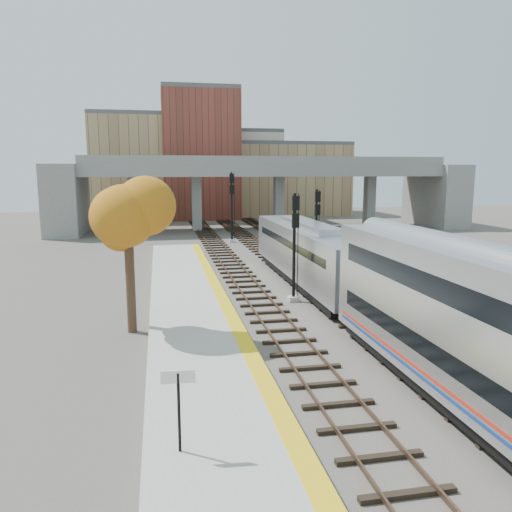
{
  "coord_description": "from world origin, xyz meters",
  "views": [
    {
      "loc": [
        -8.85,
        -20.38,
        7.74
      ],
      "look_at": [
        -3.01,
        9.57,
        2.5
      ],
      "focal_mm": 35.0,
      "sensor_mm": 36.0,
      "label": 1
    }
  ],
  "objects": [
    {
      "name": "ground",
      "position": [
        0.0,
        0.0,
        0.0
      ],
      "size": [
        160.0,
        160.0,
        0.0
      ],
      "primitive_type": "plane",
      "color": "#47423D",
      "rests_on": "ground"
    },
    {
      "name": "platform",
      "position": [
        -7.25,
        0.0,
        0.17
      ],
      "size": [
        4.5,
        60.0,
        0.35
      ],
      "primitive_type": "cube",
      "color": "#9E9E99",
      "rests_on": "ground"
    },
    {
      "name": "yellow_strip",
      "position": [
        -5.35,
        0.0,
        0.35
      ],
      "size": [
        0.7,
        60.0,
        0.01
      ],
      "primitive_type": "cube",
      "color": "yellow",
      "rests_on": "platform"
    },
    {
      "name": "tracks",
      "position": [
        0.93,
        12.5,
        0.08
      ],
      "size": [
        10.7,
        95.0,
        0.25
      ],
      "color": "black",
      "rests_on": "ground"
    },
    {
      "name": "overpass",
      "position": [
        4.92,
        45.0,
        5.81
      ],
      "size": [
        54.0,
        12.0,
        9.5
      ],
      "color": "slate",
      "rests_on": "ground"
    },
    {
      "name": "buildings_far",
      "position": [
        1.26,
        66.57,
        7.88
      ],
      "size": [
        43.0,
        21.0,
        20.6
      ],
      "color": "tan",
      "rests_on": "ground"
    },
    {
      "name": "parking_lot",
      "position": [
        14.0,
        28.0,
        0.02
      ],
      "size": [
        14.0,
        18.0,
        0.04
      ],
      "primitive_type": "cube",
      "color": "black",
      "rests_on": "ground"
    },
    {
      "name": "locomotive",
      "position": [
        1.0,
        11.71,
        2.28
      ],
      "size": [
        3.02,
        19.05,
        4.1
      ],
      "color": "#A8AAB2",
      "rests_on": "ground"
    },
    {
      "name": "signal_mast_near",
      "position": [
        -1.1,
        7.59,
        3.08
      ],
      "size": [
        0.6,
        0.64,
        6.45
      ],
      "color": "#9E9E99",
      "rests_on": "ground"
    },
    {
      "name": "signal_mast_mid",
      "position": [
        3.0,
        16.13,
        3.0
      ],
      "size": [
        0.6,
        0.64,
        6.34
      ],
      "color": "#9E9E99",
      "rests_on": "ground"
    },
    {
      "name": "signal_mast_far",
      "position": [
        -1.1,
        33.09,
        3.85
      ],
      "size": [
        0.6,
        0.64,
        7.57
      ],
      "color": "#9E9E99",
      "rests_on": "ground"
    },
    {
      "name": "station_sign",
      "position": [
        -8.5,
        -7.99,
        1.98
      ],
      "size": [
        0.9,
        0.11,
        2.27
      ],
      "rotation": [
        0.0,
        0.0,
        -0.07
      ],
      "color": "black",
      "rests_on": "platform"
    },
    {
      "name": "tree",
      "position": [
        -10.3,
        3.6,
        5.37
      ],
      "size": [
        3.6,
        3.6,
        7.24
      ],
      "color": "#382619",
      "rests_on": "ground"
    },
    {
      "name": "car_a",
      "position": [
        9.46,
        22.43,
        0.68
      ],
      "size": [
        2.06,
        3.95,
        1.28
      ],
      "primitive_type": "imported",
      "rotation": [
        0.0,
        0.0,
        0.15
      ],
      "color": "#99999E",
      "rests_on": "parking_lot"
    },
    {
      "name": "car_b",
      "position": [
        13.13,
        26.0,
        0.63
      ],
      "size": [
        2.07,
        3.76,
        1.17
      ],
      "primitive_type": "imported",
      "rotation": [
        0.0,
        0.0,
        0.25
      ],
      "color": "#99999E",
      "rests_on": "parking_lot"
    },
    {
      "name": "car_c",
      "position": [
        17.34,
        31.15,
        0.61
      ],
      "size": [
        1.83,
        4.0,
        1.14
      ],
      "primitive_type": "imported",
      "rotation": [
        0.0,
        0.0,
        -0.06
      ],
      "color": "#99999E",
      "rests_on": "parking_lot"
    }
  ]
}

